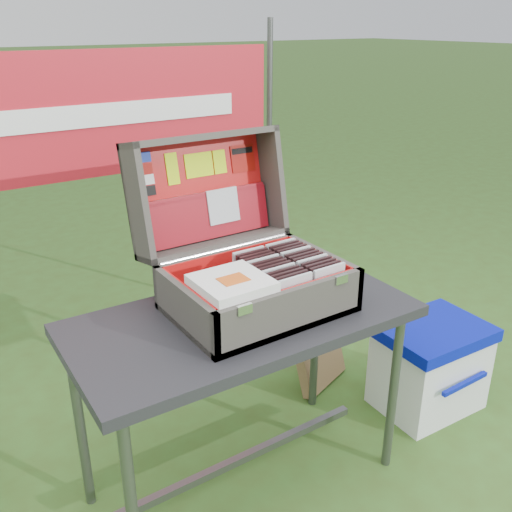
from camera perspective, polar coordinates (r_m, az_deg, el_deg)
ground at (r=2.40m, az=-0.61°, el=-22.16°), size 80.00×80.00×0.00m
table at (r=2.18m, az=-1.25°, el=-14.53°), size 1.21×0.63×0.75m
table_top at (r=1.99m, az=-1.33°, el=-6.38°), size 1.21×0.63×0.04m
table_leg_fr at (r=2.34m, az=13.57°, el=-13.04°), size 0.04×0.04×0.71m
table_leg_bl at (r=2.21m, az=-17.17°, el=-15.91°), size 0.04×0.04×0.71m
table_leg_br at (r=2.62m, az=5.94°, el=-8.21°), size 0.04×0.04×0.71m
table_brace at (r=2.34m, az=-1.19°, el=-19.48°), size 1.05×0.03×0.03m
suitcase at (r=1.95m, az=-0.79°, el=2.63°), size 0.59×0.58×0.56m
suitcase_base_bottom at (r=2.01m, az=0.18°, el=-5.03°), size 0.59×0.42×0.02m
suitcase_base_wall_front at (r=1.83m, az=3.69°, el=-5.56°), size 0.59×0.02×0.16m
suitcase_base_wall_back at (r=2.13m, az=-2.81°, el=-1.34°), size 0.59×0.02×0.16m
suitcase_base_wall_left at (r=1.85m, az=-7.17°, el=-5.41°), size 0.02×0.42×0.16m
suitcase_base_wall_right at (r=2.14m, az=6.53°, el=-1.42°), size 0.02×0.42×0.16m
suitcase_liner_floor at (r=2.00m, az=0.19°, el=-4.66°), size 0.55×0.38×0.01m
suitcase_latch_left at (r=1.70m, az=-1.16°, el=-5.35°), size 0.05×0.01×0.03m
suitcase_latch_right at (r=1.91m, az=8.52°, el=-2.31°), size 0.05×0.01×0.03m
suitcase_hinge at (r=2.11m, az=-3.02°, el=0.74°), size 0.53×0.02×0.02m
suitcase_lid_back at (r=2.21m, az=-5.62°, el=6.52°), size 0.59×0.11×0.42m
suitcase_lid_rim_far at (r=2.14m, az=-5.50°, el=11.77°), size 0.59×0.16×0.05m
suitcase_lid_rim_near at (r=2.18m, az=-4.10°, el=1.28°), size 0.59×0.16×0.05m
suitcase_lid_rim_left at (r=2.03m, az=-11.82°, el=5.12°), size 0.02×0.24×0.45m
suitcase_lid_rim_right at (r=2.29m, az=1.48°, el=7.59°), size 0.02×0.24×0.45m
suitcase_lid_liner at (r=2.19m, az=-5.45°, el=6.51°), size 0.54×0.08×0.37m
suitcase_liner_wall_front at (r=1.84m, az=3.42°, el=-5.06°), size 0.55×0.01×0.14m
suitcase_liner_wall_back at (r=2.12m, az=-2.62°, el=-1.19°), size 0.55×0.01×0.14m
suitcase_liner_wall_left at (r=1.85m, az=-6.78°, el=-4.98°), size 0.01×0.38×0.14m
suitcase_liner_wall_right at (r=2.12m, az=6.24°, el=-1.22°), size 0.01×0.38×0.14m
suitcase_lid_pocket at (r=2.19m, az=-4.87°, el=3.95°), size 0.53×0.07×0.17m
suitcase_pocket_edge at (r=2.17m, az=-5.09°, el=6.13°), size 0.52×0.02×0.02m
suitcase_pocket_cd at (r=2.20m, az=-3.31°, el=5.03°), size 0.13×0.04×0.13m
lid_sticker_cc_a at (r=2.09m, az=-11.23°, el=9.65°), size 0.06×0.01×0.04m
lid_sticker_cc_b at (r=2.09m, az=-11.06°, el=8.57°), size 0.06×0.01×0.04m
lid_sticker_cc_c at (r=2.09m, az=-10.89°, el=7.49°), size 0.06×0.01×0.04m
lid_sticker_cc_d at (r=2.10m, az=-10.72°, el=6.41°), size 0.06×0.01×0.04m
lid_card_neon_tall at (r=2.13m, az=-8.37°, el=8.62°), size 0.05×0.03×0.11m
lid_card_neon_main at (r=2.18m, az=-5.72°, el=9.06°), size 0.12×0.02×0.09m
lid_card_neon_small at (r=2.22m, az=-3.66°, el=9.38°), size 0.05×0.02×0.09m
lid_sticker_band at (r=2.28m, az=-1.33°, el=9.74°), size 0.11×0.02×0.10m
lid_sticker_band_bar at (r=2.28m, az=-1.42°, el=10.49°), size 0.10×0.01×0.02m
cd_left_0 at (r=1.87m, az=3.94°, el=-4.14°), size 0.13×0.01×0.15m
cd_left_1 at (r=1.89m, az=3.51°, el=-3.88°), size 0.13×0.01×0.15m
cd_left_2 at (r=1.90m, az=3.08°, el=-3.62°), size 0.13×0.01×0.15m
cd_left_3 at (r=1.92m, az=2.67°, el=-3.37°), size 0.13×0.01×0.15m
cd_left_4 at (r=1.94m, az=2.26°, el=-3.12°), size 0.13×0.01×0.15m
cd_left_5 at (r=1.95m, az=1.86°, el=-2.87°), size 0.13×0.01×0.15m
cd_left_6 at (r=1.97m, az=1.47°, el=-2.63°), size 0.13×0.01×0.15m
cd_left_7 at (r=1.99m, az=1.08°, el=-2.39°), size 0.13×0.01×0.15m
cd_left_8 at (r=2.00m, az=0.70°, el=-2.16°), size 0.13×0.01×0.15m
cd_left_9 at (r=2.02m, az=0.33°, el=-1.93°), size 0.13×0.01×0.15m
cd_left_10 at (r=2.04m, az=-0.04°, el=-1.70°), size 0.13×0.01×0.15m
cd_left_11 at (r=2.06m, az=-0.40°, el=-1.48°), size 0.13×0.01×0.15m
cd_left_12 at (r=2.07m, az=-0.75°, el=-1.26°), size 0.13×0.01×0.15m
cd_right_0 at (r=1.95m, az=7.27°, el=-3.07°), size 0.13×0.01×0.15m
cd_right_1 at (r=1.97m, az=6.83°, el=-2.83°), size 0.13×0.01×0.15m
cd_right_2 at (r=1.98m, az=6.40°, el=-2.59°), size 0.13×0.01×0.15m
cd_right_3 at (r=2.00m, az=5.97°, el=-2.35°), size 0.13×0.01×0.15m
cd_right_4 at (r=2.01m, az=5.55°, el=-2.12°), size 0.13×0.01×0.15m
cd_right_5 at (r=2.03m, az=5.14°, el=-1.90°), size 0.13×0.01×0.15m
cd_right_6 at (r=2.05m, az=4.74°, el=-1.67°), size 0.13×0.01×0.15m
cd_right_7 at (r=2.06m, az=4.34°, el=-1.45°), size 0.13×0.01×0.15m
cd_right_8 at (r=2.08m, az=3.95°, el=-1.24°), size 0.13×0.01×0.15m
cd_right_9 at (r=2.10m, az=3.56°, el=-1.02°), size 0.13×0.01×0.15m
cd_right_10 at (r=2.11m, az=3.18°, el=-0.81°), size 0.13×0.01×0.15m
cd_right_11 at (r=2.13m, az=2.81°, el=-0.61°), size 0.13×0.01×0.15m
cd_right_12 at (r=2.15m, az=2.44°, el=-0.40°), size 0.13×0.01×0.15m
songbook_0 at (r=1.81m, az=-2.44°, el=-3.06°), size 0.22×0.22×0.00m
songbook_1 at (r=1.81m, az=-2.44°, el=-2.92°), size 0.22×0.22×0.00m
songbook_2 at (r=1.80m, az=-2.45°, el=-2.77°), size 0.22×0.22×0.00m
songbook_3 at (r=1.80m, az=-2.45°, el=-2.63°), size 0.22×0.22×0.00m
songbook_4 at (r=1.80m, az=-2.45°, el=-2.49°), size 0.22×0.22×0.00m
songbook_5 at (r=1.80m, az=-2.45°, el=-2.34°), size 0.22×0.22×0.00m
songbook_graphic at (r=1.79m, az=-2.29°, el=-2.34°), size 0.09×0.07×0.00m
cooler at (r=2.80m, az=16.96°, el=-10.49°), size 0.49×0.38×0.42m
cooler_body at (r=2.81m, az=16.89°, el=-10.98°), size 0.47×0.36×0.36m
cooler_lid at (r=2.70m, az=17.39°, el=-7.26°), size 0.49×0.38×0.06m
cooler_handle at (r=2.70m, az=20.17°, el=-11.89°), size 0.28×0.02×0.02m
cardboard_box at (r=2.87m, az=6.30°, el=-9.50°), size 0.36×0.24×0.35m
banner_post_right at (r=3.20m, az=1.29°, el=7.40°), size 0.03×0.03×1.70m
banner at (r=2.71m, az=-13.82°, el=13.70°), size 1.60×0.02×0.55m
banner_text at (r=2.70m, az=-13.72°, el=13.67°), size 1.20×0.00×0.10m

